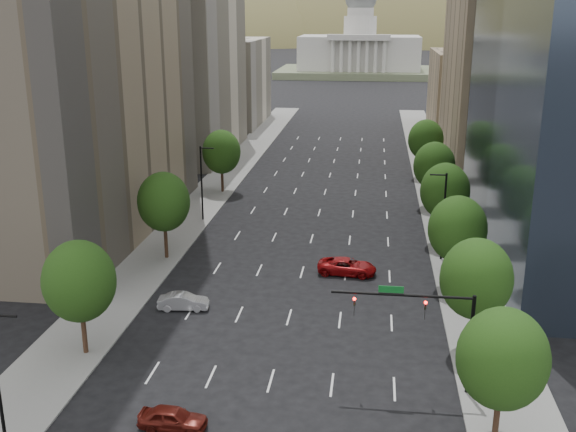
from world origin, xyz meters
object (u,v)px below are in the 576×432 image
at_px(capitol, 359,52).
at_px(car_maroon, 173,418).
at_px(car_silver, 183,301).
at_px(car_red_far, 347,266).
at_px(traffic_signal, 433,320).

relative_size(capitol, car_maroon, 14.39).
bearing_deg(car_silver, capitol, -9.29).
bearing_deg(car_silver, car_maroon, -173.29).
distance_m(capitol, car_red_far, 199.81).
distance_m(car_silver, car_red_far, 16.44).
xyz_separation_m(traffic_signal, car_red_far, (-6.24, 20.10, -4.40)).
relative_size(traffic_signal, car_maroon, 2.19).
relative_size(car_maroon, car_red_far, 0.75).
bearing_deg(capitol, car_red_far, -88.77).
bearing_deg(car_maroon, car_red_far, -17.29).
relative_size(capitol, car_red_far, 10.82).
height_order(car_maroon, car_silver, car_maroon).
bearing_deg(traffic_signal, capitol, 92.74).
xyz_separation_m(capitol, car_silver, (-9.00, -209.28, -7.88)).
height_order(car_maroon, car_red_far, car_red_far).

